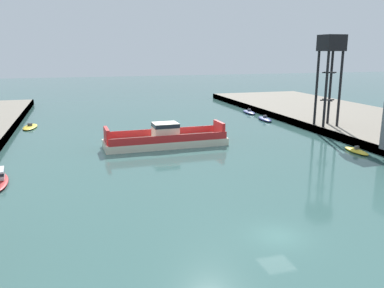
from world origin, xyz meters
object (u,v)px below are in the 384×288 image
(moored_boat_near_left, at_px, (249,112))
(crane_tower, at_px, (331,53))
(moored_boat_mid_left, at_px, (30,127))
(chain_ferry, at_px, (166,139))
(moored_boat_near_right, at_px, (265,119))
(moored_boat_mid_right, at_px, (356,151))

(moored_boat_near_left, relative_size, crane_tower, 0.40)
(crane_tower, bearing_deg, moored_boat_mid_left, 159.50)
(chain_ferry, relative_size, crane_tower, 1.21)
(moored_boat_near_right, bearing_deg, crane_tower, -71.37)
(moored_boat_mid_right, distance_m, crane_tower, 20.00)
(moored_boat_mid_left, xyz_separation_m, crane_tower, (51.50, -19.26, 13.68))
(moored_boat_near_left, relative_size, moored_boat_near_right, 1.02)
(moored_boat_near_right, bearing_deg, chain_ferry, -146.94)
(moored_boat_mid_left, bearing_deg, crane_tower, -20.50)
(moored_boat_near_right, xyz_separation_m, moored_boat_mid_right, (0.54, -28.28, -0.04))
(moored_boat_near_left, bearing_deg, chain_ferry, -134.81)
(moored_boat_near_right, relative_size, moored_boat_mid_right, 1.22)
(moored_boat_near_right, xyz_separation_m, crane_tower, (4.82, -14.29, 13.59))
(moored_boat_mid_right, bearing_deg, chain_ferry, 154.91)
(moored_boat_near_left, xyz_separation_m, moored_boat_mid_left, (-47.47, -4.73, -0.06))
(chain_ferry, height_order, moored_boat_near_right, chain_ferry)
(moored_boat_mid_left, relative_size, moored_boat_mid_right, 1.32)
(moored_boat_near_left, height_order, moored_boat_mid_left, moored_boat_near_left)
(moored_boat_near_right, distance_m, moored_boat_mid_left, 46.95)
(moored_boat_near_left, height_order, moored_boat_near_right, moored_boat_near_right)
(moored_boat_mid_right, bearing_deg, moored_boat_mid_left, 144.85)
(chain_ferry, relative_size, moored_boat_mid_left, 2.84)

